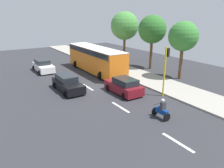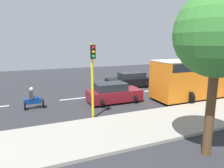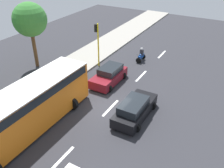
% 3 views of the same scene
% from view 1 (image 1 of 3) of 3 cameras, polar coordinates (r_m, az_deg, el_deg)
% --- Properties ---
extents(ground_plane, '(40.00, 60.00, 0.10)m').
position_cam_1_polar(ground_plane, '(22.80, -6.30, -0.93)').
color(ground_plane, '#2D2D33').
extents(sidewalk, '(4.00, 60.00, 0.15)m').
position_cam_1_polar(sidewalk, '(26.39, 7.47, 1.94)').
color(sidewalk, '#9E998E').
rests_on(sidewalk, ground).
extents(lane_stripe_far_north, '(0.20, 2.40, 0.01)m').
position_cam_1_polar(lane_stripe_far_north, '(13.96, 16.61, -14.27)').
color(lane_stripe_far_north, white).
rests_on(lane_stripe_far_north, ground).
extents(lane_stripe_north, '(0.20, 2.40, 0.01)m').
position_cam_1_polar(lane_stripe_north, '(17.91, 2.19, -6.02)').
color(lane_stripe_north, white).
rests_on(lane_stripe_north, ground).
extents(lane_stripe_mid, '(0.20, 2.40, 0.01)m').
position_cam_1_polar(lane_stripe_mid, '(22.78, -6.31, -0.79)').
color(lane_stripe_mid, white).
rests_on(lane_stripe_mid, ground).
extents(lane_stripe_south, '(0.20, 2.40, 0.01)m').
position_cam_1_polar(lane_stripe_south, '(28.09, -11.69, 2.54)').
color(lane_stripe_south, white).
rests_on(lane_stripe_south, ground).
extents(lane_stripe_far_south, '(0.20, 2.40, 0.01)m').
position_cam_1_polar(lane_stripe_far_south, '(33.63, -15.35, 4.79)').
color(lane_stripe_far_south, white).
rests_on(lane_stripe_far_south, ground).
extents(car_black, '(2.18, 4.50, 1.52)m').
position_cam_1_polar(car_black, '(21.88, -11.41, 0.11)').
color(car_black, black).
rests_on(car_black, ground).
extents(car_maroon, '(2.25, 4.06, 1.52)m').
position_cam_1_polar(car_maroon, '(20.73, 3.07, -0.55)').
color(car_maroon, maroon).
rests_on(car_maroon, ground).
extents(car_white, '(2.19, 4.37, 1.52)m').
position_cam_1_polar(car_white, '(29.99, -17.41, 4.45)').
color(car_white, white).
rests_on(car_white, ground).
extents(city_bus, '(3.20, 11.00, 3.16)m').
position_cam_1_polar(city_bus, '(28.24, -4.31, 6.78)').
color(city_bus, orange).
rests_on(city_bus, ground).
extents(motorcycle, '(0.60, 1.30, 1.53)m').
position_cam_1_polar(motorcycle, '(16.27, 12.69, -6.58)').
color(motorcycle, black).
rests_on(motorcycle, ground).
extents(pedestrian_near_signal, '(0.40, 0.24, 1.69)m').
position_cam_1_polar(pedestrian_near_signal, '(32.69, -4.49, 6.90)').
color(pedestrian_near_signal, '#72604C').
rests_on(pedestrian_near_signal, sidewalk).
extents(traffic_light_corner, '(0.49, 0.24, 4.50)m').
position_cam_1_polar(traffic_light_corner, '(20.05, 13.76, 4.90)').
color(traffic_light_corner, yellow).
rests_on(traffic_light_corner, ground).
extents(street_tree_center, '(3.27, 3.27, 6.48)m').
position_cam_1_polar(street_tree_center, '(25.89, 17.97, 11.61)').
color(street_tree_center, brown).
rests_on(street_tree_center, ground).
extents(street_tree_south, '(4.19, 4.19, 7.55)m').
position_cam_1_polar(street_tree_south, '(34.24, 3.30, 14.80)').
color(street_tree_south, brown).
rests_on(street_tree_south, ground).
extents(street_tree_north, '(3.65, 3.65, 7.08)m').
position_cam_1_polar(street_tree_north, '(29.93, 10.38, 13.70)').
color(street_tree_north, brown).
rests_on(street_tree_north, ground).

